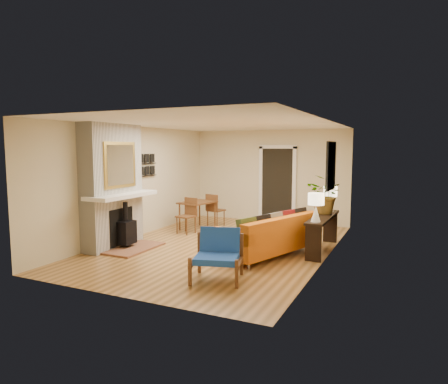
% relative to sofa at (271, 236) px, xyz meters
% --- Properties ---
extents(room_shell, '(6.50, 6.50, 6.50)m').
position_rel_sofa_xyz_m(room_shell, '(-0.60, 2.85, 0.86)').
color(room_shell, '#B68146').
rests_on(room_shell, ground).
extents(fireplace, '(1.09, 1.68, 2.60)m').
position_rel_sofa_xyz_m(fireplace, '(-3.21, -0.78, 0.86)').
color(fireplace, white).
rests_on(fireplace, ground).
extents(sofa, '(1.63, 2.39, 0.87)m').
position_rel_sofa_xyz_m(sofa, '(0.00, 0.00, 0.00)').
color(sofa, silver).
rests_on(sofa, ground).
extents(ottoman, '(0.74, 0.74, 0.34)m').
position_rel_sofa_xyz_m(ottoman, '(-0.61, 0.23, -0.19)').
color(ottoman, silver).
rests_on(ottoman, ground).
extents(blue_chair, '(0.94, 0.93, 0.80)m').
position_rel_sofa_xyz_m(blue_chair, '(-0.32, -1.69, 0.05)').
color(blue_chair, brown).
rests_on(blue_chair, ground).
extents(dining_table, '(0.89, 1.66, 0.87)m').
position_rel_sofa_xyz_m(dining_table, '(-2.48, 1.64, 0.19)').
color(dining_table, brown).
rests_on(dining_table, ground).
extents(console_table, '(0.34, 1.85, 0.72)m').
position_rel_sofa_xyz_m(console_table, '(0.86, 0.74, 0.20)').
color(console_table, black).
rests_on(console_table, ground).
extents(lamp_near, '(0.30, 0.30, 0.54)m').
position_rel_sofa_xyz_m(lamp_near, '(0.86, 0.04, 0.68)').
color(lamp_near, white).
rests_on(lamp_near, console_table).
extents(lamp_far, '(0.30, 0.30, 0.54)m').
position_rel_sofa_xyz_m(lamp_far, '(0.86, 1.47, 0.68)').
color(lamp_far, white).
rests_on(lamp_far, console_table).
extents(houseplant, '(0.91, 0.86, 0.82)m').
position_rel_sofa_xyz_m(houseplant, '(0.85, 1.03, 0.75)').
color(houseplant, '#1E5919').
rests_on(houseplant, console_table).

